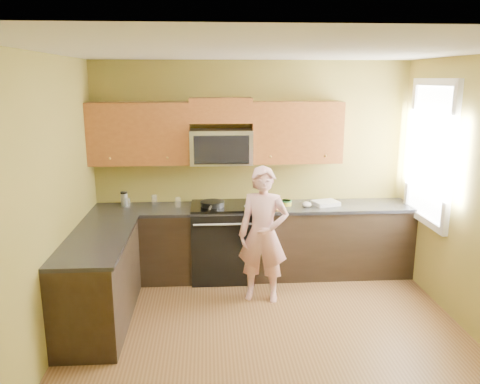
{
  "coord_description": "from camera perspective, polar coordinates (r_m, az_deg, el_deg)",
  "views": [
    {
      "loc": [
        -0.57,
        -4.04,
        2.48
      ],
      "look_at": [
        -0.2,
        1.3,
        1.2
      ],
      "focal_mm": 35.71,
      "sensor_mm": 36.0,
      "label": 1
    }
  ],
  "objects": [
    {
      "name": "wall_left",
      "position": [
        4.43,
        -22.65,
        -2.38
      ],
      "size": [
        0.0,
        4.0,
        4.0
      ],
      "primitive_type": "plane",
      "rotation": [
        1.57,
        0.0,
        1.57
      ],
      "color": "olive",
      "rests_on": "ground"
    },
    {
      "name": "countertop_left",
      "position": [
        5.03,
        -16.69,
        -5.45
      ],
      "size": [
        0.62,
        1.6,
        0.04
      ],
      "primitive_type": "cube",
      "color": "black",
      "rests_on": "cabinet_left_run"
    },
    {
      "name": "microwave",
      "position": [
        5.93,
        -2.27,
        3.44
      ],
      "size": [
        0.76,
        0.4,
        0.42
      ],
      "primitive_type": null,
      "color": "silver",
      "rests_on": "wall_back"
    },
    {
      "name": "napkin_a",
      "position": [
        5.84,
        1.03,
        -1.73
      ],
      "size": [
        0.13,
        0.14,
        0.06
      ],
      "primitive_type": "ellipsoid",
      "rotation": [
        0.0,
        0.0,
        0.18
      ],
      "color": "silver",
      "rests_on": "countertop_back"
    },
    {
      "name": "napkin_b",
      "position": [
        5.98,
        7.97,
        -1.49
      ],
      "size": [
        0.14,
        0.15,
        0.07
      ],
      "primitive_type": "ellipsoid",
      "rotation": [
        0.0,
        0.0,
        0.17
      ],
      "color": "silver",
      "rests_on": "countertop_back"
    },
    {
      "name": "dish_towel",
      "position": [
        6.12,
        10.21,
        -1.31
      ],
      "size": [
        0.36,
        0.31,
        0.05
      ],
      "primitive_type": "cube",
      "rotation": [
        0.0,
        0.0,
        0.28
      ],
      "color": "white",
      "rests_on": "countertop_back"
    },
    {
      "name": "floor",
      "position": [
        4.77,
        3.65,
        -17.87
      ],
      "size": [
        4.0,
        4.0,
        0.0
      ],
      "primitive_type": "plane",
      "color": "brown",
      "rests_on": "ground"
    },
    {
      "name": "frying_pan",
      "position": [
        5.86,
        -3.3,
        -1.71
      ],
      "size": [
        0.37,
        0.55,
        0.07
      ],
      "primitive_type": null,
      "rotation": [
        0.0,
        0.0,
        -0.15
      ],
      "color": "black",
      "rests_on": "stove"
    },
    {
      "name": "wall_back",
      "position": [
        6.17,
        1.4,
        2.89
      ],
      "size": [
        4.0,
        0.0,
        4.0
      ],
      "primitive_type": "plane",
      "rotation": [
        1.57,
        0.0,
        0.0
      ],
      "color": "olive",
      "rests_on": "ground"
    },
    {
      "name": "toast_slice",
      "position": [
        5.8,
        4.56,
        -2.12
      ],
      "size": [
        0.14,
        0.14,
        0.01
      ],
      "primitive_type": "cube",
      "rotation": [
        0.0,
        0.0,
        -0.3
      ],
      "color": "#B27F47",
      "rests_on": "countertop_back"
    },
    {
      "name": "butter_tub",
      "position": [
        6.03,
        5.58,
        -1.63
      ],
      "size": [
        0.14,
        0.14,
        0.09
      ],
      "primitive_type": null,
      "rotation": [
        0.0,
        0.0,
        -0.16
      ],
      "color": "#FFF043",
      "rests_on": "countertop_back"
    },
    {
      "name": "cabinet_left_run",
      "position": [
        5.19,
        -16.46,
        -10.27
      ],
      "size": [
        0.6,
        1.6,
        0.88
      ],
      "primitive_type": "cube",
      "color": "black",
      "rests_on": "floor"
    },
    {
      "name": "travel_mug",
      "position": [
        6.14,
        -13.62,
        -1.65
      ],
      "size": [
        0.1,
        0.1,
        0.18
      ],
      "primitive_type": null,
      "rotation": [
        0.0,
        0.0,
        0.14
      ],
      "color": "silver",
      "rests_on": "countertop_back"
    },
    {
      "name": "stove",
      "position": [
        6.06,
        -2.14,
        -5.89
      ],
      "size": [
        0.76,
        0.65,
        0.95
      ],
      "primitive_type": null,
      "color": "black",
      "rests_on": "floor"
    },
    {
      "name": "window",
      "position": [
        5.89,
        21.82,
        4.38
      ],
      "size": [
        0.06,
        1.06,
        1.66
      ],
      "primitive_type": null,
      "color": "white",
      "rests_on": "wall_right"
    },
    {
      "name": "upper_cab_right",
      "position": [
        6.07,
        6.65,
        3.58
      ],
      "size": [
        1.12,
        0.33,
        0.75
      ],
      "primitive_type": null,
      "color": "brown",
      "rests_on": "wall_back"
    },
    {
      "name": "glass_c",
      "position": [
        6.15,
        -10.21,
        -0.9
      ],
      "size": [
        0.07,
        0.07,
        0.12
      ],
      "primitive_type": "cylinder",
      "rotation": [
        0.0,
        0.0,
        0.0
      ],
      "color": "silver",
      "rests_on": "countertop_back"
    },
    {
      "name": "glass_b",
      "position": [
        5.97,
        -7.43,
        -1.21
      ],
      "size": [
        0.07,
        0.07,
        0.12
      ],
      "primitive_type": "cylinder",
      "rotation": [
        0.0,
        0.0,
        0.02
      ],
      "color": "silver",
      "rests_on": "countertop_back"
    },
    {
      "name": "upper_cab_over_mw",
      "position": [
        5.89,
        -2.34,
        9.74
      ],
      "size": [
        0.76,
        0.33,
        0.3
      ],
      "primitive_type": "cube",
      "color": "brown",
      "rests_on": "wall_back"
    },
    {
      "name": "woman",
      "position": [
        5.37,
        2.79,
        -5.12
      ],
      "size": [
        0.64,
        0.5,
        1.54
      ],
      "primitive_type": "imported",
      "rotation": [
        0.0,
        0.0,
        -0.25
      ],
      "color": "#F67B80",
      "rests_on": "floor"
    },
    {
      "name": "countertop_back",
      "position": [
        5.97,
        1.66,
        -1.9
      ],
      "size": [
        4.0,
        0.62,
        0.04
      ],
      "primitive_type": "cube",
      "color": "black",
      "rests_on": "cabinet_back_run"
    },
    {
      "name": "ceiling",
      "position": [
        4.09,
        4.24,
        16.5
      ],
      "size": [
        4.0,
        4.0,
        0.0
      ],
      "primitive_type": "plane",
      "rotation": [
        3.14,
        0.0,
        0.0
      ],
      "color": "white",
      "rests_on": "ground"
    },
    {
      "name": "wall_front",
      "position": [
        2.4,
        10.64,
        -14.84
      ],
      "size": [
        4.0,
        0.0,
        4.0
      ],
      "primitive_type": "plane",
      "rotation": [
        -1.57,
        0.0,
        0.0
      ],
      "color": "olive",
      "rests_on": "ground"
    },
    {
      "name": "cabinet_back_run",
      "position": [
        6.12,
        1.62,
        -6.04
      ],
      "size": [
        4.0,
        0.6,
        0.88
      ],
      "primitive_type": "cube",
      "color": "black",
      "rests_on": "floor"
    },
    {
      "name": "glass_a",
      "position": [
        6.06,
        -13.29,
        -1.26
      ],
      "size": [
        0.08,
        0.08,
        0.12
      ],
      "primitive_type": "cylinder",
      "rotation": [
        0.0,
        0.0,
        -0.17
      ],
      "color": "silver",
      "rests_on": "countertop_back"
    },
    {
      "name": "upper_cab_left",
      "position": [
        6.02,
        -11.75,
        3.31
      ],
      "size": [
        1.22,
        0.33,
        0.75
      ],
      "primitive_type": null,
      "color": "brown",
      "rests_on": "wall_back"
    }
  ]
}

